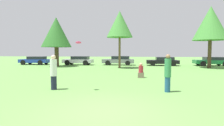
{
  "coord_description": "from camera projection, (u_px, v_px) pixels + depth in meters",
  "views": [
    {
      "loc": [
        0.93,
        -5.48,
        1.86
      ],
      "look_at": [
        -0.28,
        4.24,
        1.25
      ],
      "focal_mm": 29.39,
      "sensor_mm": 36.0,
      "label": 1
    }
  ],
  "objects": [
    {
      "name": "ground_plane",
      "position": [
        104.0,
        112.0,
        5.66
      ],
      "size": [
        120.0,
        120.0,
        0.0
      ],
      "primitive_type": "plane",
      "color": "#5B8E42"
    },
    {
      "name": "person_thrower",
      "position": [
        54.0,
        72.0,
        8.92
      ],
      "size": [
        0.32,
        0.32,
        1.7
      ],
      "rotation": [
        0.0,
        0.0,
        0.02
      ],
      "color": "#191E33",
      "rests_on": "ground"
    },
    {
      "name": "person_catcher",
      "position": [
        168.0,
        73.0,
        8.38
      ],
      "size": [
        0.3,
        0.3,
        1.74
      ],
      "rotation": [
        0.0,
        0.0,
        -3.12
      ],
      "color": "navy",
      "rests_on": "ground"
    },
    {
      "name": "frisbee",
      "position": [
        78.0,
        43.0,
        8.57
      ],
      "size": [
        0.26,
        0.25,
        0.11
      ],
      "color": "#F21E72"
    },
    {
      "name": "bystander_sitting",
      "position": [
        141.0,
        72.0,
        13.01
      ],
      "size": [
        0.43,
        0.36,
        1.06
      ],
      "color": "#726651",
      "rests_on": "ground"
    },
    {
      "name": "tree_0",
      "position": [
        56.0,
        32.0,
        22.76
      ],
      "size": [
        3.7,
        3.7,
        6.12
      ],
      "color": "#473323",
      "rests_on": "ground"
    },
    {
      "name": "tree_1",
      "position": [
        120.0,
        24.0,
        20.45
      ],
      "size": [
        2.93,
        2.93,
        6.39
      ],
      "color": "brown",
      "rests_on": "ground"
    },
    {
      "name": "tree_2",
      "position": [
        211.0,
        23.0,
        20.36
      ],
      "size": [
        3.78,
        3.78,
        6.91
      ],
      "color": "#473323",
      "rests_on": "ground"
    },
    {
      "name": "parked_car_blue",
      "position": [
        35.0,
        60.0,
        26.14
      ],
      "size": [
        4.15,
        1.9,
        1.17
      ],
      "rotation": [
        0.0,
        0.0,
        3.13
      ],
      "color": "#1E389E",
      "rests_on": "ground"
    },
    {
      "name": "parked_car_silver",
      "position": [
        79.0,
        60.0,
        25.63
      ],
      "size": [
        4.17,
        1.86,
        1.21
      ],
      "rotation": [
        0.0,
        0.0,
        3.13
      ],
      "color": "#B2B2B7",
      "rests_on": "ground"
    },
    {
      "name": "parked_car_grey",
      "position": [
        119.0,
        60.0,
        25.38
      ],
      "size": [
        4.38,
        1.86,
        1.24
      ],
      "rotation": [
        0.0,
        0.0,
        3.13
      ],
      "color": "slate",
      "rests_on": "ground"
    },
    {
      "name": "parked_car_black",
      "position": [
        163.0,
        61.0,
        24.42
      ],
      "size": [
        4.17,
        2.09,
        1.14
      ],
      "rotation": [
        0.0,
        0.0,
        3.13
      ],
      "color": "black",
      "rests_on": "ground"
    },
    {
      "name": "parked_car_green",
      "position": [
        212.0,
        61.0,
        23.79
      ],
      "size": [
        4.27,
        2.12,
        1.16
      ],
      "rotation": [
        0.0,
        0.0,
        3.13
      ],
      "color": "#196633",
      "rests_on": "ground"
    }
  ]
}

